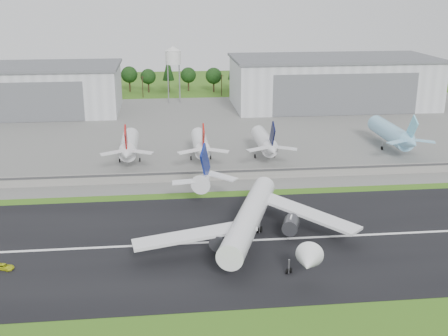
{
  "coord_description": "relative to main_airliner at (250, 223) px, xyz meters",
  "views": [
    {
      "loc": [
        -10.98,
        -112.23,
        58.45
      ],
      "look_at": [
        5.77,
        40.0,
        9.0
      ],
      "focal_mm": 45.0,
      "sensor_mm": 36.0,
      "label": 1
    }
  ],
  "objects": [
    {
      "name": "water_tower",
      "position": [
        -13.73,
        175.41,
        19.66
      ],
      "size": [
        8.4,
        8.4,
        29.4
      ],
      "color": "#99999E",
      "rests_on": "ground"
    },
    {
      "name": "apron",
      "position": [
        -8.73,
        110.41,
        -4.84
      ],
      "size": [
        320.0,
        150.0,
        0.1
      ],
      "primitive_type": "cube",
      "color": "slate",
      "rests_on": "ground"
    },
    {
      "name": "ground_vehicle",
      "position": [
        -55.16,
        -8.14,
        -4.2
      ],
      "size": [
        4.72,
        3.41,
        1.19
      ],
      "primitive_type": "imported",
      "rotation": [
        0.0,
        0.0,
        1.19
      ],
      "color": "#C7CF18",
      "rests_on": "runway"
    },
    {
      "name": "runway_centerline",
      "position": [
        -8.73,
        0.41,
        -4.78
      ],
      "size": [
        220.0,
        1.0,
        0.02
      ],
      "primitive_type": "cube",
      "color": "white",
      "rests_on": "runway"
    },
    {
      "name": "parked_jet_skyblue",
      "position": [
        65.05,
        72.03,
        1.63
      ],
      "size": [
        7.36,
        37.29,
        17.1
      ],
      "color": "#85C3E6",
      "rests_on": "ground"
    },
    {
      "name": "blast_fence",
      "position": [
        -8.73,
        45.4,
        -3.09
      ],
      "size": [
        240.0,
        0.61,
        3.5
      ],
      "color": "gray",
      "rests_on": "ground"
    },
    {
      "name": "hangar_west",
      "position": [
        -88.73,
        155.33,
        6.74
      ],
      "size": [
        97.0,
        44.0,
        23.2
      ],
      "color": "silver",
      "rests_on": "ground"
    },
    {
      "name": "treeline",
      "position": [
        -8.73,
        205.41,
        -4.89
      ],
      "size": [
        320.0,
        16.0,
        22.0
      ],
      "primitive_type": null,
      "color": "black",
      "rests_on": "ground"
    },
    {
      "name": "parked_jet_red_b",
      "position": [
        -7.07,
        66.95,
        1.13
      ],
      "size": [
        7.36,
        31.29,
        16.52
      ],
      "color": "white",
      "rests_on": "ground"
    },
    {
      "name": "ground",
      "position": [
        -8.73,
        -9.59,
        -4.89
      ],
      "size": [
        600.0,
        600.0,
        0.0
      ],
      "primitive_type": "plane",
      "color": "#3A6317",
      "rests_on": "ground"
    },
    {
      "name": "utility_poles",
      "position": [
        -8.73,
        190.41,
        -4.89
      ],
      "size": [
        230.0,
        3.0,
        12.0
      ],
      "primitive_type": null,
      "color": "black",
      "rests_on": "ground"
    },
    {
      "name": "runway",
      "position": [
        -8.73,
        0.41,
        -4.84
      ],
      "size": [
        320.0,
        60.0,
        0.1
      ],
      "primitive_type": "cube",
      "color": "black",
      "rests_on": "ground"
    },
    {
      "name": "main_airliner",
      "position": [
        0.0,
        0.0,
        0.0
      ],
      "size": [
        54.05,
        57.57,
        18.17
      ],
      "rotation": [
        0.0,
        0.0,
        2.8
      ],
      "color": "white",
      "rests_on": "runway"
    },
    {
      "name": "parked_jet_navy",
      "position": [
        15.88,
        66.96,
        1.22
      ],
      "size": [
        7.36,
        31.29,
        16.61
      ],
      "color": "silver",
      "rests_on": "ground"
    },
    {
      "name": "hangar_east",
      "position": [
        66.27,
        155.33,
        7.73
      ],
      "size": [
        102.0,
        47.0,
        25.2
      ],
      "color": "silver",
      "rests_on": "ground"
    },
    {
      "name": "parked_jet_red_a",
      "position": [
        -32.01,
        66.99,
        1.41
      ],
      "size": [
        7.36,
        31.29,
        16.82
      ],
      "color": "silver",
      "rests_on": "ground"
    }
  ]
}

